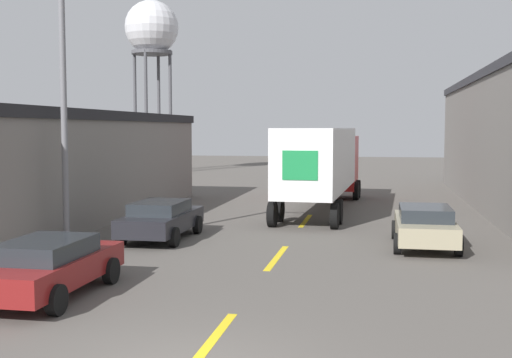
{
  "coord_description": "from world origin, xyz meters",
  "views": [
    {
      "loc": [
        2.92,
        -9.43,
        3.87
      ],
      "look_at": [
        -0.9,
        10.73,
        2.26
      ],
      "focal_mm": 45.0,
      "sensor_mm": 36.0,
      "label": 1
    }
  ],
  "objects": [
    {
      "name": "road_centerline",
      "position": [
        0.0,
        9.39,
        0.0
      ],
      "size": [
        0.2,
        19.51,
        0.01
      ],
      "color": "yellow",
      "rests_on": "ground_plane"
    },
    {
      "name": "warehouse_left",
      "position": [
        -12.19,
        16.14,
        2.31
      ],
      "size": [
        9.39,
        20.3,
        4.6
      ],
      "color": "slate",
      "rests_on": "ground_plane"
    },
    {
      "name": "semi_truck",
      "position": [
        0.38,
        21.13,
        2.33
      ],
      "size": [
        3.31,
        13.57,
        3.89
      ],
      "rotation": [
        0.0,
        0.0,
        -0.05
      ],
      "color": "#B21919",
      "rests_on": "ground_plane"
    },
    {
      "name": "parked_car_left_near",
      "position": [
        -4.48,
        3.98,
        0.73
      ],
      "size": [
        2.04,
        4.49,
        1.35
      ],
      "color": "maroon",
      "rests_on": "ground_plane"
    },
    {
      "name": "parked_car_left_far",
      "position": [
        -4.48,
        11.82,
        0.73
      ],
      "size": [
        2.04,
        4.49,
        1.35
      ],
      "color": "black",
      "rests_on": "ground_plane"
    },
    {
      "name": "parked_car_right_mid",
      "position": [
        4.48,
        11.99,
        0.73
      ],
      "size": [
        2.04,
        4.49,
        1.35
      ],
      "color": "tan",
      "rests_on": "ground_plane"
    },
    {
      "name": "water_tower",
      "position": [
        -16.45,
        44.26,
        12.33
      ],
      "size": [
        4.64,
        4.64,
        14.95
      ],
      "color": "#47474C",
      "rests_on": "ground_plane"
    },
    {
      "name": "street_lamp",
      "position": [
        -6.39,
        9.28,
        4.85
      ],
      "size": [
        3.01,
        0.32,
        8.31
      ],
      "color": "slate",
      "rests_on": "ground_plane"
    }
  ]
}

